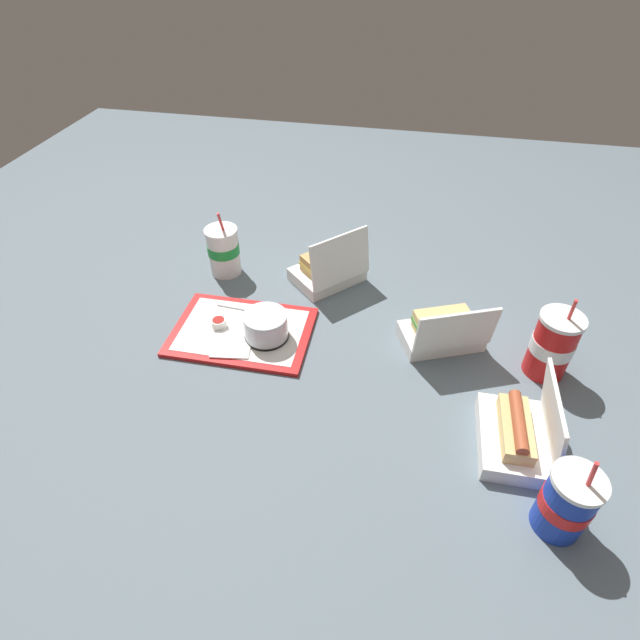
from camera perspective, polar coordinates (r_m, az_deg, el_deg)
ground_plane at (r=1.32m, az=1.08°, el=-2.94°), size 3.20×3.20×0.00m
food_tray at (r=1.37m, az=-8.84°, el=-1.20°), size 0.37×0.26×0.01m
cake_container at (r=1.31m, az=-6.20°, el=-0.74°), size 0.12×0.12×0.07m
ketchup_cup at (r=1.37m, az=-11.52°, el=-0.38°), size 0.04×0.04×0.02m
napkin_stack at (r=1.32m, az=-10.00°, el=-2.79°), size 0.11×0.11×0.00m
plastic_fork at (r=1.44m, az=-9.62°, el=1.48°), size 0.11×0.02×0.00m
clamshell_sandwich_center at (r=1.34m, az=13.86°, el=-1.25°), size 0.24×0.21×0.16m
clamshell_sandwich_front at (r=1.52m, az=0.97°, el=5.89°), size 0.25×0.25×0.18m
clamshell_hotdog_back at (r=1.16m, az=21.64°, el=-11.94°), size 0.15×0.21×0.18m
soda_cup_right at (r=1.06m, az=26.36°, el=-18.20°), size 0.10×0.10×0.21m
soda_cup_back at (r=1.32m, az=25.03°, el=-2.59°), size 0.10×0.10×0.24m
soda_cup_front at (r=1.56m, az=-10.96°, el=7.81°), size 0.10×0.10×0.21m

